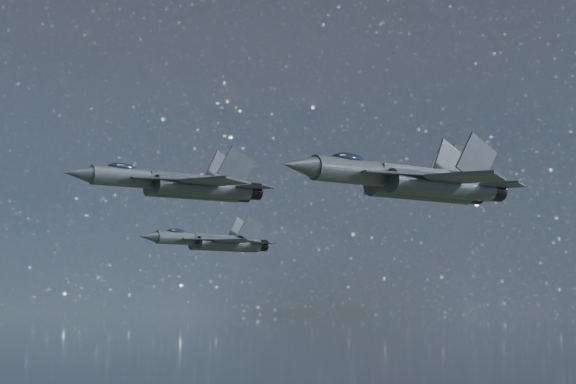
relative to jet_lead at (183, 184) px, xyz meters
name	(u,v)px	position (x,y,z in m)	size (l,w,h in m)	color
jet_lead	(183,184)	(0.00, 0.00, 0.00)	(18.49, 12.87, 4.65)	#2E343A
jet_left	(215,242)	(10.96, 22.82, -3.03)	(16.28, 11.24, 4.09)	#2E343A
jet_right	(415,181)	(7.65, -25.54, -2.55)	(17.91, 12.36, 4.49)	#2E343A
jet_slot	(415,177)	(23.82, 1.14, 2.14)	(17.22, 12.24, 4.38)	#2E343A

